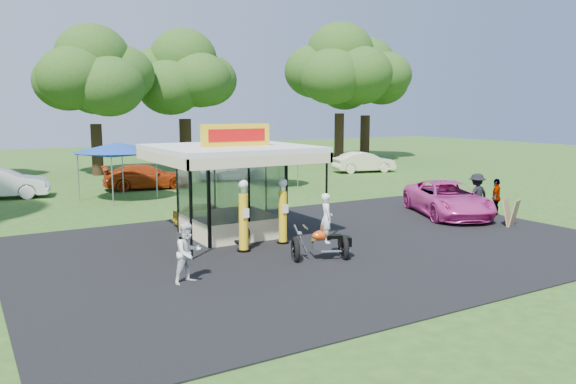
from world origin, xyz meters
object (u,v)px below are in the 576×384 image
gas_pump_left (244,218)px  spectator_west (188,253)px  spectator_east_b (496,197)px  bg_car_b (146,177)px  spectator_east_a (477,195)px  tent_east (270,146)px  a_frame_sign (511,213)px  gas_station_kiosk (231,189)px  kiosk_car (208,214)px  pink_sedan (448,199)px  motorcycle (324,233)px  gas_pump_right (283,213)px  bg_car_c (231,170)px  bg_car_e (364,162)px  tent_west (117,148)px

gas_pump_left → spectator_west: gas_pump_left is taller
spectator_east_b → bg_car_b: (-10.80, 16.36, -0.11)m
spectator_east_a → tent_east: 13.71m
gas_pump_left → a_frame_sign: (11.00, -1.88, -0.60)m
gas_station_kiosk → kiosk_car: size_ratio=1.92×
pink_sedan → tent_east: tent_east is taller
gas_pump_left → spectator_east_a: gas_pump_left is taller
kiosk_car → gas_pump_left: bearing=171.6°
motorcycle → bg_car_b: size_ratio=0.44×
gas_station_kiosk → kiosk_car: 2.56m
gas_pump_right → spectator_west: gas_pump_right is taller
bg_car_c → tent_east: bearing=-138.0°
a_frame_sign → motorcycle: bearing=161.3°
pink_sedan → bg_car_b: 17.70m
bg_car_e → gas_station_kiosk: bearing=142.3°
gas_pump_right → bg_car_e: bearing=44.7°
kiosk_car → pink_sedan: bearing=-109.6°
motorcycle → pink_sedan: motorcycle is taller
spectator_east_b → bg_car_c: size_ratio=0.38×
a_frame_sign → bg_car_c: 19.37m
spectator_east_a → bg_car_e: spectator_east_a is taller
motorcycle → spectator_east_b: motorcycle is taller
motorcycle → tent_west: bearing=119.6°
gas_pump_right → motorcycle: size_ratio=1.05×
kiosk_car → tent_west: size_ratio=0.66×
kiosk_car → bg_car_c: bearing=-28.8°
a_frame_sign → spectator_west: (-13.78, -0.36, 0.28)m
a_frame_sign → pink_sedan: (-0.41, 3.00, 0.20)m
bg_car_c → bg_car_b: bearing=124.3°
kiosk_car → spectator_east_b: bearing=-111.3°
gas_station_kiosk → tent_west: bearing=97.8°
motorcycle → gas_pump_left: bearing=148.6°
gas_pump_left → bg_car_e: 24.85m
a_frame_sign → tent_west: tent_west is taller
pink_sedan → spectator_east_b: spectator_east_b is taller
kiosk_car → bg_car_b: 11.80m
bg_car_b → tent_east: tent_east is taller
motorcycle → bg_car_e: (16.61, 18.96, -0.09)m
bg_car_b → a_frame_sign: bearing=-143.5°
tent_west → a_frame_sign: bearing=-51.9°
gas_station_kiosk → spectator_east_a: (10.89, -2.08, -0.82)m
motorcycle → tent_east: tent_east is taller
gas_station_kiosk → a_frame_sign: bearing=-22.7°
motorcycle → spectator_west: bearing=-159.0°
spectator_east_a → bg_car_c: 17.29m
gas_pump_right → bg_car_c: gas_pump_right is taller
gas_pump_right → spectator_east_b: (10.78, -0.27, -0.28)m
gas_pump_left → bg_car_c: (7.58, 17.18, -0.42)m
gas_pump_left → spectator_east_a: bearing=1.8°
gas_pump_right → kiosk_car: gas_pump_right is taller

